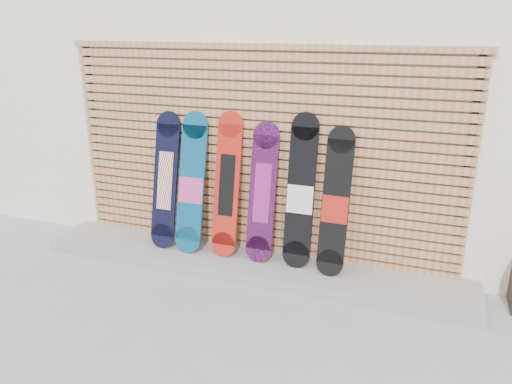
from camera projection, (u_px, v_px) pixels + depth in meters
ground at (237, 304)px, 4.65m from camera, size 80.00×80.00×0.00m
building at (361, 73)px, 7.02m from camera, size 12.00×5.00×3.60m
concrete_step at (248, 264)px, 5.28m from camera, size 4.60×0.70×0.12m
slat_wall at (257, 152)px, 5.17m from camera, size 4.26×0.08×2.29m
snowboard_0 at (165, 181)px, 5.42m from camera, size 0.28×0.36×1.47m
snowboard_1 at (191, 184)px, 5.31m from camera, size 0.29×0.37×1.49m
snowboard_2 at (227, 185)px, 5.20m from camera, size 0.27×0.32×1.51m
snowboard_3 at (262, 193)px, 5.09m from camera, size 0.28×0.32×1.43m
snowboard_4 at (301, 193)px, 4.95m from camera, size 0.28×0.30×1.55m
snowboard_5 at (336, 203)px, 4.82m from camera, size 0.27×0.36×1.44m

